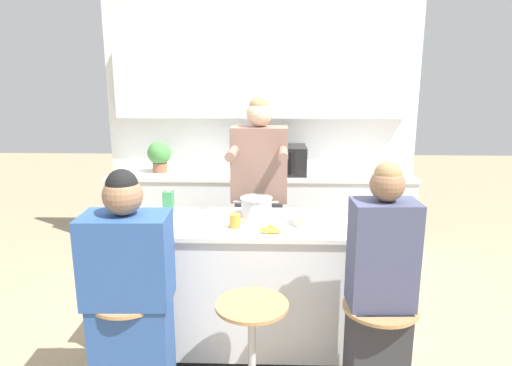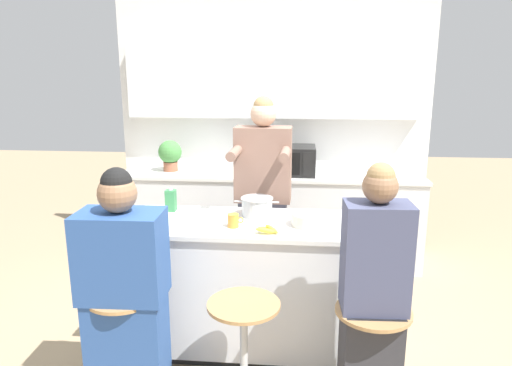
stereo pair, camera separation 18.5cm
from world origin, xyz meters
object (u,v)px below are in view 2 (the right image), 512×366
at_px(bar_stool_center, 244,350).
at_px(potted_plant, 170,154).
at_px(kitchen_island, 255,284).
at_px(juice_carton, 171,200).
at_px(person_wrapped_blanket, 125,298).
at_px(bar_stool_leftmost, 126,340).
at_px(person_seated_near, 372,308).
at_px(coffee_cup_near, 233,221).
at_px(fruit_bowl, 150,220).
at_px(cooking_pot, 257,207).
at_px(person_cooking, 263,209).
at_px(microwave, 288,160).
at_px(bar_stool_rightmost, 370,357).
at_px(banana_bunch, 267,229).

xyz_separation_m(bar_stool_center, potted_plant, (-1.02, 2.22, 0.71)).
height_order(kitchen_island, juice_carton, juice_carton).
bearing_deg(person_wrapped_blanket, bar_stool_leftmost, 130.24).
bearing_deg(person_seated_near, coffee_cup_near, 145.37).
bearing_deg(fruit_bowl, person_wrapped_blanket, -90.29).
height_order(person_seated_near, cooking_pot, person_seated_near).
relative_size(person_wrapped_blanket, potted_plant, 4.50).
height_order(person_cooking, microwave, person_cooking).
distance_m(bar_stool_rightmost, person_cooking, 1.45).
bearing_deg(person_seated_near, bar_stool_leftmost, 176.58).
xyz_separation_m(bar_stool_rightmost, fruit_bowl, (-1.36, 0.50, 0.58)).
relative_size(fruit_bowl, microwave, 0.45).
relative_size(bar_stool_rightmost, coffee_cup_near, 6.43).
distance_m(bar_stool_leftmost, juice_carton, 1.02).
height_order(person_wrapped_blanket, person_seated_near, person_seated_near).
distance_m(fruit_bowl, microwave, 1.89).
distance_m(bar_stool_rightmost, banana_bunch, 0.93).
height_order(bar_stool_rightmost, potted_plant, potted_plant).
relative_size(bar_stool_rightmost, person_cooking, 0.39).
bearing_deg(kitchen_island, potted_plant, 122.97).
relative_size(person_wrapped_blanket, person_seated_near, 0.97).
distance_m(bar_stool_leftmost, person_cooking, 1.43).
height_order(coffee_cup_near, microwave, microwave).
distance_m(person_cooking, cooking_pot, 0.43).
bearing_deg(microwave, bar_stool_center, -94.68).
xyz_separation_m(person_wrapped_blanket, person_seated_near, (1.36, 0.00, 0.01)).
height_order(bar_stool_center, microwave, microwave).
relative_size(coffee_cup_near, microwave, 0.20).
bearing_deg(fruit_bowl, bar_stool_leftmost, -92.87).
xyz_separation_m(bar_stool_center, person_seated_near, (0.69, 0.01, 0.29)).
distance_m(bar_stool_center, person_seated_near, 0.75).
bearing_deg(kitchen_island, banana_bunch, -66.81).
bearing_deg(bar_stool_center, person_seated_near, 0.87).
bearing_deg(bar_stool_center, potted_plant, 114.65).
xyz_separation_m(bar_stool_leftmost, person_cooking, (0.70, 1.16, 0.47)).
height_order(person_seated_near, juice_carton, person_seated_near).
bearing_deg(cooking_pot, person_seated_near, -48.20).
xyz_separation_m(person_wrapped_blanket, juice_carton, (0.05, 0.83, 0.34)).
relative_size(bar_stool_leftmost, coffee_cup_near, 6.43).
relative_size(fruit_bowl, banana_bunch, 1.49).
relative_size(bar_stool_center, bar_stool_rightmost, 1.00).
distance_m(microwave, potted_plant, 1.20).
bearing_deg(person_wrapped_blanket, person_cooking, 58.02).
xyz_separation_m(bar_stool_center, microwave, (0.18, 2.18, 0.68)).
bearing_deg(juice_carton, person_wrapped_blanket, -93.16).
height_order(bar_stool_center, bar_stool_rightmost, same).
bearing_deg(potted_plant, microwave, -1.77).
relative_size(fruit_bowl, juice_carton, 1.40).
relative_size(person_cooking, banana_bunch, 10.70).
bearing_deg(microwave, juice_carton, -120.95).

